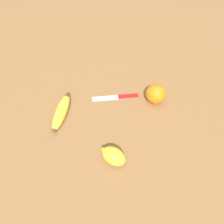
{
  "coord_description": "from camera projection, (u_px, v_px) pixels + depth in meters",
  "views": [
    {
      "loc": [
        -0.15,
        -0.45,
        0.63
      ],
      "look_at": [
        0.06,
        -0.05,
        0.03
      ],
      "focal_mm": 35.0,
      "sensor_mm": 36.0,
      "label": 1
    }
  ],
  "objects": [
    {
      "name": "banana",
      "position": [
        61.0,
        111.0,
        0.77
      ],
      "size": [
        0.13,
        0.15,
        0.04
      ],
      "rotation": [
        0.0,
        0.0,
        0.9
      ],
      "color": "yellow",
      "rests_on": "ground_plane"
    },
    {
      "name": "orange",
      "position": [
        156.0,
        94.0,
        0.79
      ],
      "size": [
        0.07,
        0.07,
        0.07
      ],
      "color": "orange",
      "rests_on": "ground_plane"
    },
    {
      "name": "ground_plane",
      "position": [
        90.0,
        112.0,
        0.79
      ],
      "size": [
        3.0,
        3.0,
        0.0
      ],
      "primitive_type": "plane",
      "color": "olive"
    },
    {
      "name": "paring_knife",
      "position": [
        117.0,
        97.0,
        0.83
      ],
      "size": [
        0.17,
        0.09,
        0.01
      ],
      "rotation": [
        0.0,
        0.0,
        1.18
      ],
      "color": "silver",
      "rests_on": "ground_plane"
    },
    {
      "name": "lemon",
      "position": [
        114.0,
        156.0,
        0.66
      ],
      "size": [
        0.08,
        0.09,
        0.05
      ],
      "rotation": [
        0.0,
        0.0,
        2.05
      ],
      "color": "yellow",
      "rests_on": "ground_plane"
    }
  ]
}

